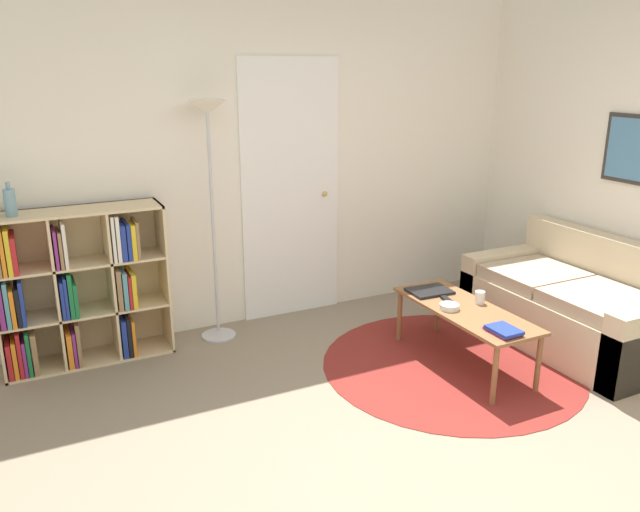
% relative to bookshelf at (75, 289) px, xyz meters
% --- Properties ---
extents(ground_plane, '(14.00, 14.00, 0.00)m').
position_rel_bookshelf_xyz_m(ground_plane, '(1.50, -2.34, -0.54)').
color(ground_plane, gray).
extents(wall_back, '(7.59, 0.11, 2.60)m').
position_rel_bookshelf_xyz_m(wall_back, '(1.51, 0.21, 0.75)').
color(wall_back, silver).
rests_on(wall_back, ground_plane).
extents(wall_right, '(0.08, 5.53, 2.60)m').
position_rel_bookshelf_xyz_m(wall_right, '(3.82, -1.08, 0.76)').
color(wall_right, silver).
rests_on(wall_right, ground_plane).
extents(rug, '(1.82, 1.82, 0.01)m').
position_rel_bookshelf_xyz_m(rug, '(2.32, -1.24, -0.54)').
color(rug, maroon).
rests_on(rug, ground_plane).
extents(bookshelf, '(1.13, 0.34, 1.10)m').
position_rel_bookshelf_xyz_m(bookshelf, '(0.00, 0.00, 0.00)').
color(bookshelf, beige).
rests_on(bookshelf, ground_plane).
extents(floor_lamp, '(0.27, 0.27, 1.80)m').
position_rel_bookshelf_xyz_m(floor_lamp, '(1.00, -0.03, 0.93)').
color(floor_lamp, '#B7B7BC').
rests_on(floor_lamp, ground_plane).
extents(couch, '(0.85, 1.56, 0.79)m').
position_rel_bookshelf_xyz_m(couch, '(3.41, -1.32, -0.27)').
color(couch, '#CCB793').
rests_on(couch, ground_plane).
extents(coffee_table, '(0.44, 1.14, 0.42)m').
position_rel_bookshelf_xyz_m(coffee_table, '(2.40, -1.25, -0.16)').
color(coffee_table, brown).
rests_on(coffee_table, ground_plane).
extents(laptop, '(0.32, 0.25, 0.02)m').
position_rel_bookshelf_xyz_m(laptop, '(2.36, -0.88, -0.11)').
color(laptop, black).
rests_on(laptop, coffee_table).
extents(bowl, '(0.13, 0.13, 0.04)m').
position_rel_bookshelf_xyz_m(bowl, '(2.29, -1.22, -0.10)').
color(bowl, silver).
rests_on(bowl, coffee_table).
extents(book_stack_on_table, '(0.16, 0.21, 0.03)m').
position_rel_bookshelf_xyz_m(book_stack_on_table, '(2.35, -1.69, -0.10)').
color(book_stack_on_table, '#7F287A').
rests_on(book_stack_on_table, coffee_table).
extents(cup, '(0.07, 0.07, 0.09)m').
position_rel_bookshelf_xyz_m(cup, '(2.55, -1.22, -0.07)').
color(cup, white).
rests_on(cup, coffee_table).
extents(remote, '(0.08, 0.18, 0.02)m').
position_rel_bookshelf_xyz_m(remote, '(2.36, -1.11, -0.11)').
color(remote, black).
rests_on(remote, coffee_table).
extents(bottle_middle, '(0.07, 0.07, 0.22)m').
position_rel_bookshelf_xyz_m(bottle_middle, '(-0.32, -0.03, 0.65)').
color(bottle_middle, '#6B93A3').
rests_on(bottle_middle, bookshelf).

